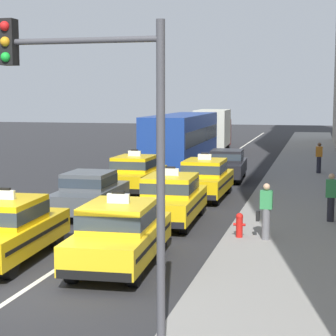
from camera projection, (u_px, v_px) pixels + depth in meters
ground_plane at (26, 289)px, 13.62m from camera, size 160.00×160.00×0.00m
lane_stripe_left_right at (198, 176)px, 32.89m from camera, size 0.14×80.00×0.01m
sidewalk_curb at (301, 193)px, 26.72m from camera, size 4.00×90.00×0.15m
taxi_left_nearest at (7, 228)px, 15.85m from camera, size 2.06×4.65×1.96m
sedan_left_second at (90, 192)px, 22.06m from camera, size 1.88×4.35×1.58m
taxi_left_third at (135, 173)px, 27.07m from camera, size 1.82×4.56×1.96m
bus_left_fourth at (182, 138)px, 36.16m from camera, size 2.71×11.24×3.22m
box_truck_left_fifth at (214, 129)px, 46.81m from camera, size 2.59×7.07×3.27m
taxi_right_nearest at (120, 233)px, 15.28m from camera, size 2.06×4.65×1.96m
taxi_right_second at (171, 198)px, 20.54m from camera, size 1.97×4.62×1.96m
taxi_right_third at (205, 178)px, 25.55m from camera, size 1.83×4.56×1.96m
sedan_right_fourth at (227, 164)px, 31.07m from camera, size 1.96×4.38×1.58m
pedestrian_near_crosswalk at (266, 211)px, 17.61m from camera, size 0.47×0.24×1.65m
pedestrian_mid_block at (319, 158)px, 32.82m from camera, size 0.36×0.24×1.66m
pedestrian_by_storefront at (331, 197)px, 20.15m from camera, size 0.36×0.24×1.62m
fire_hydrant at (239, 224)px, 17.93m from camera, size 0.36×0.22×0.73m
traffic_light_pole at (103, 126)px, 9.80m from camera, size 2.87×0.33×5.58m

